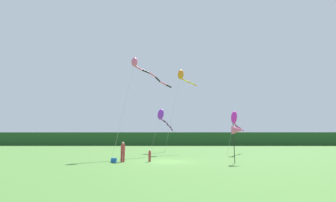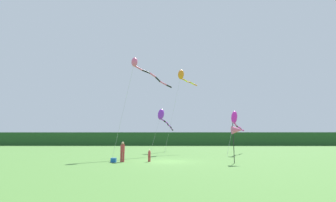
# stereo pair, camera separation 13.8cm
# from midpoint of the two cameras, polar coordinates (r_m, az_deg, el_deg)

# --- Properties ---
(ground_plane) EXTENTS (120.00, 120.00, 0.00)m
(ground_plane) POSITION_cam_midpoint_polar(r_m,az_deg,el_deg) (21.39, -0.01, -14.52)
(ground_plane) COLOR #477533
(distant_treeline) EXTENTS (108.00, 2.02, 3.65)m
(distant_treeline) POSITION_cam_midpoint_polar(r_m,az_deg,el_deg) (66.29, 0.48, -9.23)
(distant_treeline) COLOR #234C23
(distant_treeline) RESTS_ON ground
(person_adult) EXTENTS (0.38, 0.38, 1.73)m
(person_adult) POSITION_cam_midpoint_polar(r_m,az_deg,el_deg) (21.26, -10.83, -11.79)
(person_adult) COLOR #B23338
(person_adult) RESTS_ON ground
(person_child) EXTENTS (0.23, 0.23, 1.05)m
(person_child) POSITION_cam_midpoint_polar(r_m,az_deg,el_deg) (21.15, -4.38, -12.96)
(person_child) COLOR #B23338
(person_child) RESTS_ON ground
(cooler_box) EXTENTS (0.42, 0.43, 0.37)m
(cooler_box) POSITION_cam_midpoint_polar(r_m,az_deg,el_deg) (21.10, -12.92, -13.86)
(cooler_box) COLOR #1959B2
(cooler_box) RESTS_ON ground
(banner_flag_pole) EXTENTS (0.90, 0.70, 3.32)m
(banner_flag_pole) POSITION_cam_midpoint_polar(r_m,az_deg,el_deg) (20.68, 16.65, -6.85)
(banner_flag_pole) COLOR black
(banner_flag_pole) RESTS_ON ground
(kite_purple) EXTENTS (3.16, 8.54, 6.48)m
(kite_purple) POSITION_cam_midpoint_polar(r_m,az_deg,el_deg) (34.97, -1.33, -3.67)
(kite_purple) COLOR #B2B2B2
(kite_purple) RESTS_ON ground
(kite_orange) EXTENTS (5.22, 3.89, 12.77)m
(kite_orange) POSITION_cam_midpoint_polar(r_m,az_deg,el_deg) (37.03, 3.46, 6.27)
(kite_orange) COLOR #B2B2B2
(kite_orange) RESTS_ON ground
(kite_rainbow) EXTENTS (6.33, 7.35, 11.82)m
(kite_rainbow) POSITION_cam_midpoint_polar(r_m,az_deg,el_deg) (29.59, -6.41, 8.15)
(kite_rainbow) COLOR #B2B2B2
(kite_rainbow) RESTS_ON ground
(kite_magenta) EXTENTS (4.48, 7.88, 5.63)m
(kite_magenta) POSITION_cam_midpoint_polar(r_m,az_deg,el_deg) (31.64, 16.16, -4.33)
(kite_magenta) COLOR #B2B2B2
(kite_magenta) RESTS_ON ground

